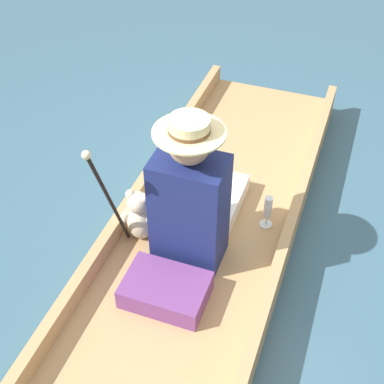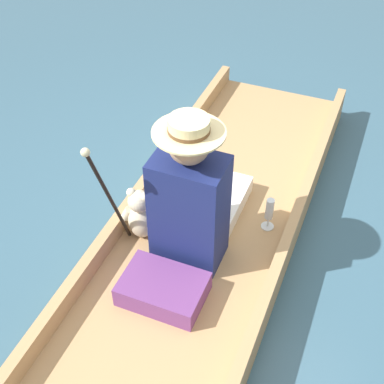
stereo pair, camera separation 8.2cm
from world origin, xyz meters
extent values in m
plane|color=#385B70|center=(0.00, 0.00, 0.00)|extent=(16.00, 16.00, 0.00)
cube|color=tan|center=(0.00, 0.00, 0.07)|extent=(1.01, 3.33, 0.13)
cube|color=tan|center=(-0.47, 0.00, 0.19)|extent=(0.06, 3.33, 0.12)
cube|color=tan|center=(0.47, 0.00, 0.19)|extent=(0.06, 3.33, 0.12)
cube|color=#6B3875|center=(-0.04, -0.56, 0.19)|extent=(0.43, 0.30, 0.12)
cube|color=white|center=(-0.02, 0.16, 0.19)|extent=(0.34, 0.52, 0.11)
cube|color=navy|center=(-0.02, -0.23, 0.46)|extent=(0.38, 0.26, 0.67)
cube|color=beige|center=(-0.02, -0.10, 0.51)|extent=(0.04, 0.01, 0.37)
cube|color=white|center=(-0.13, -0.10, 0.55)|extent=(0.02, 0.01, 0.40)
cube|color=white|center=(0.08, -0.10, 0.55)|extent=(0.02, 0.01, 0.40)
sphere|color=tan|center=(-0.02, -0.23, 0.90)|extent=(0.21, 0.21, 0.21)
cylinder|color=beige|center=(-0.02, -0.23, 0.97)|extent=(0.35, 0.35, 0.01)
cylinder|color=beige|center=(-0.02, -0.23, 1.01)|extent=(0.20, 0.20, 0.07)
cylinder|color=brown|center=(-0.02, -0.23, 0.99)|extent=(0.20, 0.20, 0.02)
ellipsoid|color=beige|center=(-0.33, -0.20, 0.24)|extent=(0.15, 0.12, 0.22)
sphere|color=beige|center=(-0.33, -0.20, 0.40)|extent=(0.13, 0.13, 0.13)
sphere|color=tan|center=(-0.33, -0.15, 0.39)|extent=(0.05, 0.05, 0.05)
sphere|color=beige|center=(-0.38, -0.20, 0.45)|extent=(0.05, 0.05, 0.05)
sphere|color=beige|center=(-0.29, -0.20, 0.45)|extent=(0.05, 0.05, 0.05)
cylinder|color=beige|center=(-0.41, -0.20, 0.28)|extent=(0.09, 0.06, 0.10)
cylinder|color=beige|center=(-0.25, -0.20, 0.28)|extent=(0.09, 0.06, 0.10)
sphere|color=beige|center=(-0.37, -0.17, 0.16)|extent=(0.06, 0.06, 0.06)
sphere|color=beige|center=(-0.29, -0.17, 0.16)|extent=(0.06, 0.06, 0.06)
cylinder|color=silver|center=(0.33, 0.14, 0.13)|extent=(0.08, 0.08, 0.01)
cylinder|color=silver|center=(0.33, 0.14, 0.17)|extent=(0.01, 0.01, 0.07)
cylinder|color=silver|center=(0.33, 0.14, 0.28)|extent=(0.05, 0.05, 0.14)
cylinder|color=black|center=(-0.40, -0.38, 0.54)|extent=(0.02, 0.31, 0.83)
sphere|color=beige|center=(-0.40, -0.52, 0.95)|extent=(0.04, 0.04, 0.04)
camera|label=1|loc=(0.67, -2.12, 2.41)|focal=50.00mm
camera|label=2|loc=(0.75, -2.09, 2.41)|focal=50.00mm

